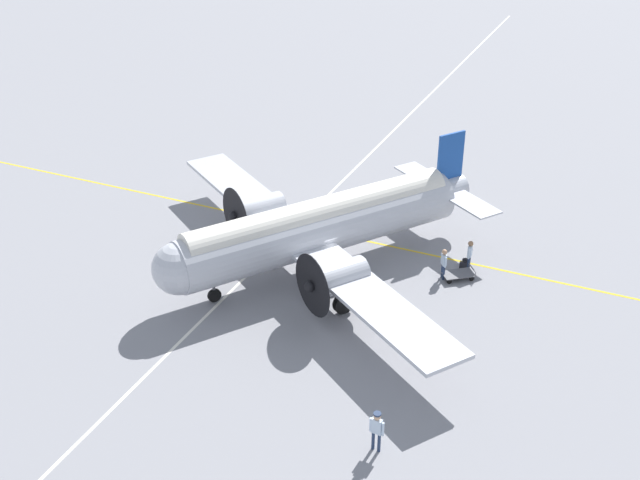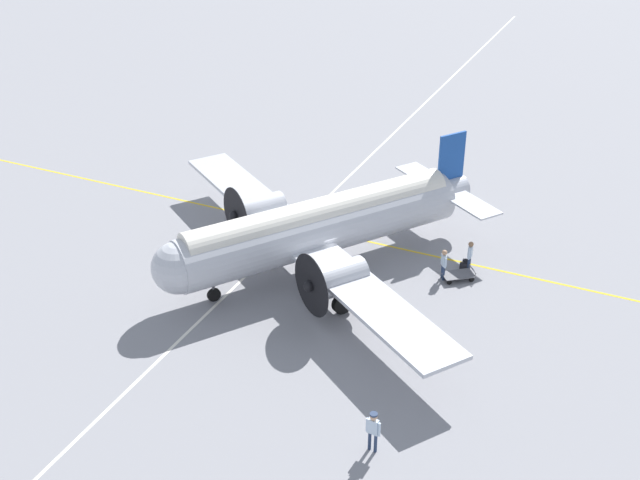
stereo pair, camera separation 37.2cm
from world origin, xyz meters
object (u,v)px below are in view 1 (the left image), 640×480
(ramp_agent, at_px, (470,252))
(suitcase_near_door, at_px, (464,266))
(airliner_main, at_px, (313,228))
(passenger_boarding, at_px, (444,261))
(suitcase_upright_spare, at_px, (466,263))
(crew_foreground, at_px, (377,427))
(baggage_cart, at_px, (458,274))

(ramp_agent, height_order, suitcase_near_door, ramp_agent)
(airliner_main, xyz_separation_m, passenger_boarding, (-6.53, -2.13, -1.54))
(suitcase_upright_spare, bearing_deg, suitcase_near_door, 84.51)
(passenger_boarding, bearing_deg, ramp_agent, 108.30)
(crew_foreground, xyz_separation_m, suitcase_near_door, (0.53, -14.59, -0.94))
(ramp_agent, distance_m, baggage_cart, 1.38)
(passenger_boarding, bearing_deg, suitcase_upright_spare, 117.54)
(crew_foreground, height_order, ramp_agent, crew_foreground)
(airliner_main, bearing_deg, ramp_agent, 149.93)
(passenger_boarding, height_order, baggage_cart, passenger_boarding)
(crew_foreground, height_order, baggage_cart, crew_foreground)
(crew_foreground, relative_size, suitcase_near_door, 3.89)
(airliner_main, xyz_separation_m, crew_foreground, (-7.82, 11.12, -1.44))
(crew_foreground, relative_size, passenger_boarding, 1.07)
(airliner_main, relative_size, passenger_boarding, 12.42)
(passenger_boarding, bearing_deg, crew_foreground, -30.27)
(suitcase_near_door, bearing_deg, passenger_boarding, 59.93)
(suitcase_upright_spare, height_order, baggage_cart, baggage_cart)
(baggage_cart, bearing_deg, ramp_agent, -140.59)
(airliner_main, relative_size, suitcase_near_door, 45.13)
(crew_foreground, relative_size, ramp_agent, 1.06)
(suitcase_upright_spare, bearing_deg, ramp_agent, 137.37)
(suitcase_upright_spare, bearing_deg, airliner_main, 26.96)
(airliner_main, xyz_separation_m, ramp_agent, (-7.53, -3.53, -1.53))
(passenger_boarding, bearing_deg, baggage_cart, 75.83)
(airliner_main, bearing_deg, crew_foreground, 69.95)
(ramp_agent, relative_size, suitcase_near_door, 3.67)
(airliner_main, bearing_deg, passenger_boarding, 142.93)
(baggage_cart, bearing_deg, suitcase_near_door, -128.48)
(suitcase_near_door, bearing_deg, airliner_main, 25.41)
(crew_foreground, height_order, suitcase_upright_spare, crew_foreground)
(suitcase_near_door, relative_size, suitcase_upright_spare, 0.87)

